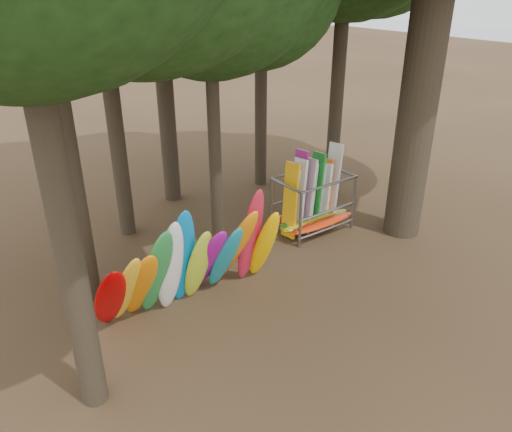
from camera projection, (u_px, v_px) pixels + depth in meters
ground at (298, 272)px, 14.91m from camera, size 120.00×120.00×0.00m
kayak_row at (192, 264)px, 12.80m from camera, size 5.18×1.99×3.27m
storage_rack at (312, 204)px, 17.06m from camera, size 3.24×1.58×2.89m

